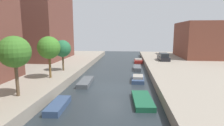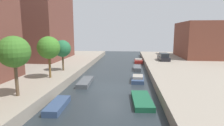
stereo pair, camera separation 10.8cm
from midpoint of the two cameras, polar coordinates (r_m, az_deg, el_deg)
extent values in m
plane|color=#232B30|center=(21.03, -0.43, -7.81)|extent=(84.00, 84.00, 0.00)
cube|color=brown|center=(44.22, 26.93, 6.49)|extent=(10.00, 11.90, 7.49)
cylinder|color=brown|center=(17.11, -27.56, -4.58)|extent=(0.27, 0.27, 2.81)
sphere|color=#396E25|center=(16.74, -28.16, 3.13)|extent=(2.58, 2.58, 2.58)
cylinder|color=brown|center=(22.54, -18.77, -1.07)|extent=(0.25, 0.25, 2.64)
sphere|color=#3B7926|center=(22.26, -19.07, 4.58)|extent=(2.60, 2.60, 2.60)
cylinder|color=brown|center=(26.42, -14.97, 0.18)|extent=(0.25, 0.25, 2.26)
sphere|color=#24653C|center=(26.18, -15.16, 4.39)|extent=(2.34, 2.34, 2.34)
cube|color=black|center=(36.50, 15.90, 1.39)|extent=(1.87, 4.22, 0.71)
cube|color=#1E2328|center=(36.11, 16.04, 2.45)|extent=(1.59, 2.34, 0.73)
cube|color=#33476B|center=(16.21, -16.48, -12.61)|extent=(1.38, 3.67, 0.51)
cube|color=#4C5156|center=(22.75, -8.20, -5.90)|extent=(1.50, 4.46, 0.51)
cube|color=#195638|center=(16.97, 9.52, -11.44)|extent=(1.94, 4.46, 0.45)
cube|color=#33476B|center=(24.07, 8.20, -5.11)|extent=(1.69, 3.53, 0.46)
cube|color=gray|center=(23.88, 8.23, -4.27)|extent=(1.39, 1.96, 0.32)
cube|color=#4C5156|center=(31.35, 7.97, -1.58)|extent=(1.29, 3.76, 0.59)
cube|color=maroon|center=(38.82, 8.36, 0.52)|extent=(1.72, 3.20, 0.58)
cube|color=gray|center=(38.72, 8.38, 1.11)|extent=(1.45, 1.77, 0.23)
camera|label=1|loc=(0.05, -89.90, 0.02)|focal=29.21mm
camera|label=2|loc=(0.05, 90.10, -0.02)|focal=29.21mm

